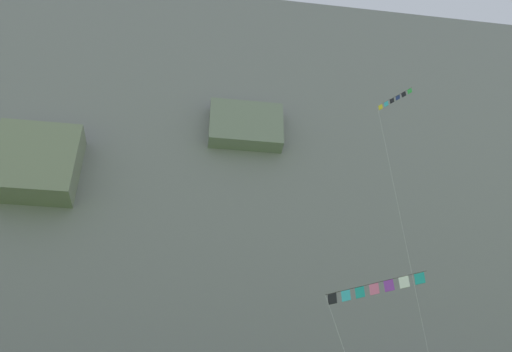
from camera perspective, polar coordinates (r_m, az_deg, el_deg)
The scene contains 3 objects.
cliff_face at distance 74.04m, azimuth -2.37°, elevation -7.56°, with size 180.00×28.87×70.24m.
kite_banner_mid_left at distance 29.41m, azimuth 11.98°, elevation -11.71°, with size 4.19×4.88×13.89m.
kite_banner_upper_right at distance 45.78m, azimuth 14.25°, elevation 4.91°, with size 3.64×6.15×33.82m.
Camera 1 is at (-5.75, 4.06, 2.63)m, focal length 39.31 mm.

